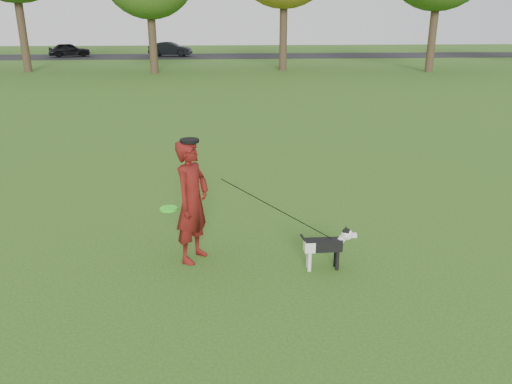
{
  "coord_description": "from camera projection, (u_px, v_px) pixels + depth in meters",
  "views": [
    {
      "loc": [
        -0.28,
        -6.0,
        3.11
      ],
      "look_at": [
        0.21,
        0.21,
        0.95
      ],
      "focal_mm": 35.0,
      "sensor_mm": 36.0,
      "label": 1
    }
  ],
  "objects": [
    {
      "name": "ground",
      "position": [
        242.0,
        264.0,
        6.69
      ],
      "size": [
        120.0,
        120.0,
        0.0
      ],
      "primitive_type": "plane",
      "color": "#285116",
      "rests_on": "ground"
    },
    {
      "name": "road",
      "position": [
        219.0,
        56.0,
        44.36
      ],
      "size": [
        120.0,
        7.0,
        0.02
      ],
      "primitive_type": "cube",
      "color": "black",
      "rests_on": "ground"
    },
    {
      "name": "man",
      "position": [
        192.0,
        202.0,
        6.58
      ],
      "size": [
        0.64,
        0.73,
        1.67
      ],
      "primitive_type": "imported",
      "rotation": [
        0.0,
        0.0,
        1.07
      ],
      "color": "#500F0B",
      "rests_on": "ground"
    },
    {
      "name": "dog",
      "position": [
        328.0,
        244.0,
        6.47
      ],
      "size": [
        0.77,
        0.15,
        0.58
      ],
      "color": "black",
      "rests_on": "ground"
    },
    {
      "name": "car_left",
      "position": [
        69.0,
        50.0,
        43.21
      ],
      "size": [
        3.7,
        2.35,
        1.17
      ],
      "primitive_type": "imported",
      "rotation": [
        0.0,
        0.0,
        1.87
      ],
      "color": "black",
      "rests_on": "road"
    },
    {
      "name": "car_mid",
      "position": [
        170.0,
        49.0,
        43.85
      ],
      "size": [
        3.85,
        1.88,
        1.22
      ],
      "primitive_type": "imported",
      "rotation": [
        0.0,
        0.0,
        1.41
      ],
      "color": "black",
      "rests_on": "road"
    },
    {
      "name": "man_held_items",
      "position": [
        278.0,
        210.0,
        6.46
      ],
      "size": [
        2.27,
        0.54,
        1.29
      ],
      "color": "#33F81F",
      "rests_on": "ground"
    }
  ]
}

